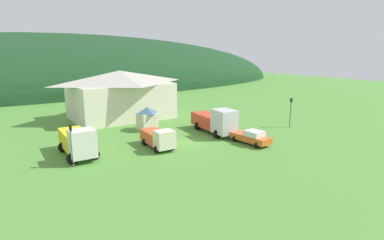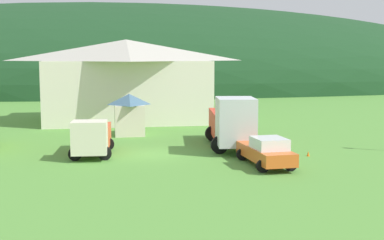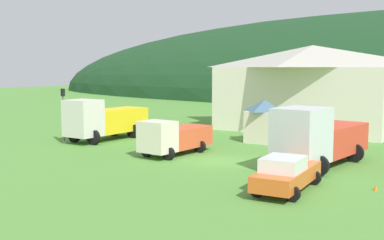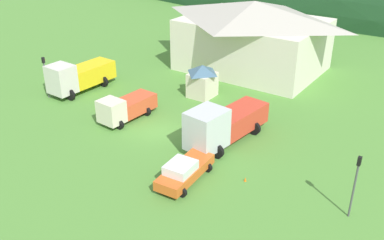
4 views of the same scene
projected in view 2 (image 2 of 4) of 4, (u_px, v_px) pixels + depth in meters
name	position (u px, v px, depth m)	size (l,w,h in m)	color
ground_plane	(154.00, 154.00, 33.29)	(200.00, 200.00, 0.00)	#518C38
forested_hill_backdrop	(120.00, 87.00, 101.55)	(165.26, 60.00, 31.37)	#193D1E
depot_building	(127.00, 79.00, 50.28)	(15.85, 11.76, 7.60)	silver
play_shed_cream	(129.00, 114.00, 40.95)	(2.41, 2.61, 3.20)	beige
light_truck_cream	(92.00, 137.00, 32.68)	(2.73, 5.54, 2.33)	beige
tow_truck_silver	(232.00, 122.00, 35.18)	(3.67, 8.36, 3.51)	silver
service_pickup_orange	(266.00, 151.00, 29.63)	(2.47, 5.11, 1.66)	#DB5E23
traffic_cone_near_pickup	(308.00, 156.00, 32.57)	(0.36, 0.36, 0.62)	orange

